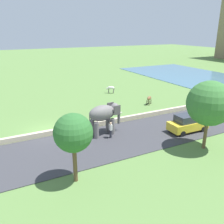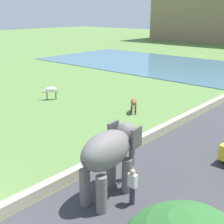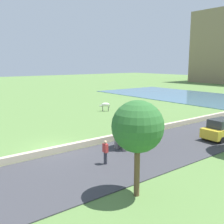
{
  "view_description": "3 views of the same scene",
  "coord_description": "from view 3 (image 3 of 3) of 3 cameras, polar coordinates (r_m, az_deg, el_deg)",
  "views": [
    {
      "loc": [
        22.84,
        -4.27,
        9.69
      ],
      "look_at": [
        1.68,
        6.59,
        1.5
      ],
      "focal_mm": 38.65,
      "sensor_mm": 36.0,
      "label": 1
    },
    {
      "loc": [
        10.91,
        -3.51,
        7.48
      ],
      "look_at": [
        -0.86,
        9.86,
        1.61
      ],
      "focal_mm": 49.18,
      "sensor_mm": 36.0,
      "label": 2
    },
    {
      "loc": [
        18.44,
        -8.68,
        6.52
      ],
      "look_at": [
        -1.29,
        6.64,
        1.9
      ],
      "focal_mm": 43.15,
      "sensor_mm": 36.0,
      "label": 3
    }
  ],
  "objects": [
    {
      "name": "ground_plane",
      "position": [
        21.4,
        -12.11,
        -7.51
      ],
      "size": [
        220.0,
        220.0,
        0.0
      ],
      "primitive_type": "plane",
      "color": "#567A3D"
    },
    {
      "name": "barrier_wall",
      "position": [
        32.38,
        18.93,
        -1.26
      ],
      "size": [
        0.4,
        110.0,
        0.51
      ],
      "primitive_type": "cube",
      "color": "beige",
      "rests_on": "ground"
    },
    {
      "name": "lake",
      "position": [
        54.85,
        15.53,
        3.31
      ],
      "size": [
        36.0,
        18.0,
        0.08
      ],
      "primitive_type": "cube",
      "color": "#426B84",
      "rests_on": "ground"
    },
    {
      "name": "elephant",
      "position": [
        20.74,
        4.13,
        -2.05
      ],
      "size": [
        1.64,
        3.53,
        2.99
      ],
      "color": "slate",
      "rests_on": "ground"
    },
    {
      "name": "person_beside_elephant",
      "position": [
        20.34,
        6.41,
        -5.73
      ],
      "size": [
        0.36,
        0.22,
        1.63
      ],
      "color": "#33333D",
      "rests_on": "ground"
    },
    {
      "name": "person_trailing",
      "position": [
        17.43,
        -1.41,
        -8.45
      ],
      "size": [
        0.36,
        0.22,
        1.63
      ],
      "color": "#33333D",
      "rests_on": "ground"
    },
    {
      "name": "car_yellow",
      "position": [
        24.9,
        22.3,
        -3.38
      ],
      "size": [
        1.89,
        4.05,
        1.8
      ],
      "color": "gold",
      "rests_on": "ground"
    },
    {
      "name": "cow_white",
      "position": [
        36.39,
        -1.47,
        1.48
      ],
      "size": [
        1.06,
        1.33,
        1.15
      ],
      "color": "silver",
      "rests_on": "ground"
    },
    {
      "name": "cow_brown",
      "position": [
        31.9,
        9.62,
        0.06
      ],
      "size": [
        1.08,
        1.32,
        1.15
      ],
      "color": "brown",
      "rests_on": "ground"
    },
    {
      "name": "tree_mid",
      "position": [
        12.84,
        5.46,
        -3.19
      ],
      "size": [
        2.53,
        2.53,
        4.79
      ],
      "color": "brown",
      "rests_on": "ground"
    }
  ]
}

